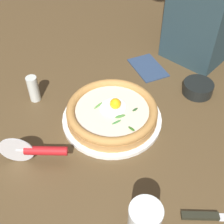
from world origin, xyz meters
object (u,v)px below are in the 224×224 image
at_px(pizza, 112,112).
at_px(pepper_shaker, 33,89).
at_px(folded_napkin, 148,67).
at_px(pizza_cutter, 37,151).
at_px(side_bowl, 198,88).
at_px(table_knife, 220,217).

relative_size(pizza, pepper_shaker, 3.05).
xyz_separation_m(folded_napkin, pepper_shaker, (-0.30, 0.24, 0.04)).
bearing_deg(pizza_cutter, folded_napkin, -10.70).
height_order(pizza_cutter, pepper_shaker, pizza_cutter).
xyz_separation_m(pizza, pepper_shaker, (-0.03, 0.25, 0.01)).
relative_size(pizza, folded_napkin, 1.80).
height_order(pizza, side_bowl, pizza).
distance_m(table_knife, folded_napkin, 0.55).
relative_size(pizza, side_bowl, 2.74).
xyz_separation_m(side_bowl, folded_napkin, (0.05, 0.18, -0.01)).
bearing_deg(pizza_cutter, pepper_shaker, 40.09).
distance_m(side_bowl, pizza_cutter, 0.52).
bearing_deg(pizza_cutter, pizza, -24.45).
bearing_deg(pizza, side_bowl, -38.45).
xyz_separation_m(side_bowl, pizza_cutter, (-0.44, 0.28, 0.02)).
bearing_deg(folded_napkin, pepper_shaker, 141.31).
bearing_deg(pizza, folded_napkin, 0.87).
height_order(pizza, pizza_cutter, pizza_cutter).
relative_size(pizza, table_knife, 1.14).
distance_m(pizza_cutter, folded_napkin, 0.49).
bearing_deg(side_bowl, folded_napkin, 75.89).
height_order(side_bowl, table_knife, side_bowl).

